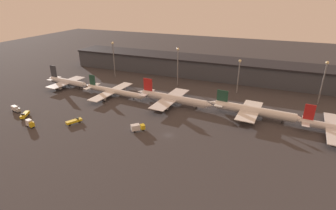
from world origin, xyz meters
name	(u,v)px	position (x,y,z in m)	size (l,w,h in m)	color
ground	(168,135)	(0.00, 0.00, 0.00)	(600.00, 600.00, 0.00)	#383538
terminal_building	(215,68)	(0.00, 97.80, 7.29)	(240.19, 25.96, 14.49)	#3D424C
airplane_0	(67,82)	(-91.02, 36.68, 3.55)	(37.91, 29.13, 13.92)	silver
airplane_1	(114,91)	(-51.45, 34.09, 2.95)	(48.48, 38.05, 11.52)	white
airplane_2	(173,99)	(-11.18, 34.81, 3.72)	(49.49, 37.04, 13.69)	silver
airplane_3	(253,111)	(34.32, 34.33, 3.87)	(50.02, 29.32, 12.58)	white
service_vehicle_0	(137,127)	(-15.15, -1.65, 1.94)	(6.54, 6.39, 3.50)	gold
service_vehicle_1	(25,115)	(-77.83, -10.74, 1.38)	(5.54, 7.81, 2.91)	gold
service_vehicle_2	(74,121)	(-48.57, -6.76, 1.26)	(5.84, 8.07, 2.67)	gold
service_vehicle_3	(30,123)	(-66.14, -17.90, 2.03)	(5.05, 3.15, 3.75)	gold
service_vehicle_4	(16,109)	(-88.43, -7.40, 1.77)	(6.61, 3.40, 3.15)	#9EA3A8
lamp_post_0	(114,55)	(-72.60, 68.86, 17.23)	(1.80, 1.80, 27.42)	slate
lamp_post_1	(178,62)	(-20.66, 68.86, 16.84)	(1.80, 1.80, 26.72)	slate
lamp_post_2	(239,72)	(21.06, 68.86, 14.45)	(1.80, 1.80, 22.38)	slate
lamp_post_3	(324,77)	(68.76, 68.86, 16.32)	(1.80, 1.80, 25.75)	slate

